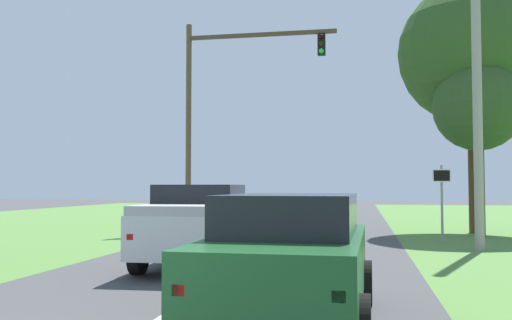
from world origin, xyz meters
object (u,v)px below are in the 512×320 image
pickup_truck_lead (202,224)px  crossing_suv_far (203,207)px  oak_tree_right (471,53)px  red_suv_near (291,254)px  keep_moving_sign (442,193)px  extra_tree_1 (478,107)px  traffic_light (222,97)px  utility_pole_right (477,81)px

pickup_truck_lead → crossing_suv_far: 13.29m
oak_tree_right → crossing_suv_far: size_ratio=2.18×
red_suv_near → keep_moving_sign: (3.63, 11.72, 0.72)m
red_suv_near → oak_tree_right: bearing=71.4°
extra_tree_1 → traffic_light: bearing=176.4°
oak_tree_right → extra_tree_1: bearing=-91.9°
pickup_truck_lead → keep_moving_sign: bearing=45.5°
keep_moving_sign → extra_tree_1: 4.75m
pickup_truck_lead → crossing_suv_far: bearing=106.0°
crossing_suv_far → extra_tree_1: extra_tree_1 is taller
oak_tree_right → extra_tree_1: (-0.06, -1.64, -2.48)m
extra_tree_1 → keep_moving_sign: bearing=-121.3°
red_suv_near → keep_moving_sign: keep_moving_sign is taller
red_suv_near → keep_moving_sign: size_ratio=1.79×
red_suv_near → crossing_suv_far: red_suv_near is taller
oak_tree_right → extra_tree_1: oak_tree_right is taller
traffic_light → utility_pole_right: size_ratio=0.88×
extra_tree_1 → utility_pole_right: bearing=-101.3°
traffic_light → extra_tree_1: 10.38m
oak_tree_right → utility_pole_right: bearing=-99.0°
crossing_suv_far → utility_pole_right: utility_pole_right is taller
red_suv_near → keep_moving_sign: bearing=72.8°
keep_moving_sign → oak_tree_right: oak_tree_right is taller
red_suv_near → pickup_truck_lead: 5.87m
red_suv_near → utility_pole_right: size_ratio=0.46×
utility_pole_right → red_suv_near: bearing=-114.4°
pickup_truck_lead → extra_tree_1: extra_tree_1 is taller
traffic_light → utility_pole_right: utility_pole_right is taller
crossing_suv_far → pickup_truck_lead: bearing=-74.0°
keep_moving_sign → red_suv_near: bearing=-107.2°
pickup_truck_lead → keep_moving_sign: keep_moving_sign is taller
crossing_suv_far → traffic_light: bearing=-59.2°
keep_moving_sign → utility_pole_right: size_ratio=0.26×
utility_pole_right → keep_moving_sign: bearing=113.4°
keep_moving_sign → crossing_suv_far: bearing=148.5°
crossing_suv_far → extra_tree_1: size_ratio=0.71×
pickup_truck_lead → traffic_light: bearing=101.7°
traffic_light → oak_tree_right: (10.39, 0.99, 1.67)m
traffic_light → crossing_suv_far: (-1.57, 2.63, -4.86)m
utility_pole_right → crossing_suv_far: bearing=143.5°
traffic_light → extra_tree_1: bearing=-3.6°
red_suv_near → oak_tree_right: size_ratio=0.45×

